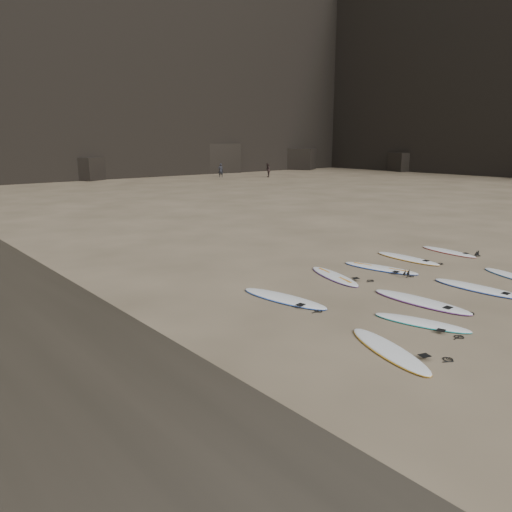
{
  "coord_description": "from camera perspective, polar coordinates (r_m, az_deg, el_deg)",
  "views": [
    {
      "loc": [
        -11.99,
        -6.57,
        4.19
      ],
      "look_at": [
        -4.68,
        2.17,
        1.5
      ],
      "focal_mm": 35.0,
      "sensor_mm": 36.0,
      "label": 1
    }
  ],
  "objects": [
    {
      "name": "ground",
      "position": [
        14.3,
        20.46,
        -4.62
      ],
      "size": [
        240.0,
        240.0,
        0.0
      ],
      "primitive_type": "plane",
      "color": "#897559",
      "rests_on": "ground"
    },
    {
      "name": "surfboard_0",
      "position": [
        10.56,
        14.97,
        -10.31
      ],
      "size": [
        1.38,
        2.54,
        0.09
      ],
      "primitive_type": "ellipsoid",
      "rotation": [
        0.0,
        0.0,
        -0.33
      ],
      "color": "white",
      "rests_on": "ground"
    },
    {
      "name": "surfboard_1",
      "position": [
        12.27,
        18.38,
        -7.2
      ],
      "size": [
        1.15,
        2.29,
        0.08
      ],
      "primitive_type": "ellipsoid",
      "rotation": [
        0.0,
        0.0,
        0.29
      ],
      "color": "white",
      "rests_on": "ground"
    },
    {
      "name": "surfboard_2",
      "position": [
        13.76,
        18.33,
        -4.92
      ],
      "size": [
        0.77,
        2.79,
        0.1
      ],
      "primitive_type": "ellipsoid",
      "rotation": [
        0.0,
        0.0,
        0.04
      ],
      "color": "white",
      "rests_on": "ground"
    },
    {
      "name": "surfboard_3",
      "position": [
        15.53,
        24.15,
        -3.38
      ],
      "size": [
        0.72,
        2.7,
        0.1
      ],
      "primitive_type": "ellipsoid",
      "rotation": [
        0.0,
        0.0,
        0.03
      ],
      "color": "white",
      "rests_on": "ground"
    },
    {
      "name": "surfboard_5",
      "position": [
        13.34,
        3.21,
        -4.82
      ],
      "size": [
        1.08,
        2.78,
        0.1
      ],
      "primitive_type": "ellipsoid",
      "rotation": [
        0.0,
        0.0,
        0.16
      ],
      "color": "white",
      "rests_on": "ground"
    },
    {
      "name": "surfboard_6",
      "position": [
        15.63,
        8.95,
        -2.27
      ],
      "size": [
        1.3,
        2.55,
        0.09
      ],
      "primitive_type": "ellipsoid",
      "rotation": [
        0.0,
        0.0,
        -0.3
      ],
      "color": "white",
      "rests_on": "ground"
    },
    {
      "name": "surfboard_7",
      "position": [
        16.9,
        14.03,
        -1.32
      ],
      "size": [
        1.13,
        2.63,
        0.09
      ],
      "primitive_type": "ellipsoid",
      "rotation": [
        0.0,
        0.0,
        0.21
      ],
      "color": "white",
      "rests_on": "ground"
    },
    {
      "name": "surfboard_8",
      "position": [
        18.53,
        16.92,
        -0.23
      ],
      "size": [
        0.72,
        2.58,
        0.09
      ],
      "primitive_type": "ellipsoid",
      "rotation": [
        0.0,
        0.0,
        -0.04
      ],
      "color": "white",
      "rests_on": "ground"
    },
    {
      "name": "surfboard_9",
      "position": [
        20.14,
        21.14,
        0.48
      ],
      "size": [
        0.82,
        2.36,
        0.08
      ],
      "primitive_type": "ellipsoid",
      "rotation": [
        0.0,
        0.0,
        -0.12
      ],
      "color": "white",
      "rests_on": "ground"
    },
    {
      "name": "person_a",
      "position": [
        56.35,
        -4.06,
        9.74
      ],
      "size": [
        0.65,
        0.56,
        1.52
      ],
      "primitive_type": "imported",
      "rotation": [
        0.0,
        0.0,
        2.73
      ],
      "color": "black",
      "rests_on": "ground"
    },
    {
      "name": "person_b",
      "position": [
        56.33,
        1.33,
        9.77
      ],
      "size": [
        0.92,
        0.94,
        1.53
      ],
      "primitive_type": "imported",
      "rotation": [
        0.0,
        0.0,
        4.02
      ],
      "color": "black",
      "rests_on": "ground"
    }
  ]
}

